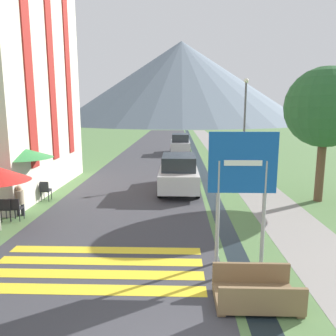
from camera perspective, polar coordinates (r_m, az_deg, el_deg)
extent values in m
plane|color=#517542|center=(24.32, 2.76, 0.70)|extent=(160.00, 160.00, 0.00)
cube|color=#38383D|center=(34.29, -1.71, 3.48)|extent=(6.40, 60.00, 0.01)
cube|color=gray|center=(34.46, 8.49, 3.41)|extent=(2.20, 60.00, 0.01)
cube|color=black|center=(34.26, 4.49, 3.45)|extent=(0.60, 60.00, 0.00)
cube|color=yellow|center=(8.06, -14.17, -19.84)|extent=(5.44, 0.44, 0.01)
cube|color=yellow|center=(8.65, -12.85, -17.58)|extent=(5.44, 0.44, 0.01)
cube|color=yellow|center=(9.26, -11.73, -15.60)|extent=(5.44, 0.44, 0.01)
cube|color=yellow|center=(9.88, -10.77, -13.86)|extent=(5.44, 0.44, 0.01)
cone|color=slate|center=(102.20, 2.33, 14.64)|extent=(73.50, 73.50, 23.93)
cube|color=maroon|center=(15.03, -23.30, 18.20)|extent=(0.06, 0.70, 9.45)
cube|color=maroon|center=(17.26, -19.77, 17.27)|extent=(0.06, 0.70, 9.45)
cube|color=maroon|center=(19.53, -17.08, 16.52)|extent=(0.06, 0.70, 9.45)
cylinder|color=#9E9EA3|center=(8.57, 8.64, -7.80)|extent=(0.10, 0.10, 2.74)
cylinder|color=#9E9EA3|center=(8.79, 16.33, -7.64)|extent=(0.10, 0.10, 2.74)
cube|color=#1451AD|center=(8.34, 12.91, 0.90)|extent=(1.71, 0.05, 1.54)
cube|color=white|center=(8.31, 12.95, 0.86)|extent=(0.94, 0.02, 0.14)
cube|color=brown|center=(7.56, 15.02, -20.89)|extent=(1.70, 1.10, 0.12)
cube|color=brown|center=(6.99, 16.14, -21.00)|extent=(1.70, 0.08, 0.45)
cube|color=brown|center=(7.86, 14.24, -17.22)|extent=(1.70, 0.08, 0.45)
cube|color=brown|center=(7.48, 8.78, -21.89)|extent=(0.16, 0.99, 0.08)
cube|color=brown|center=(7.81, 20.88, -20.99)|extent=(0.16, 0.99, 0.08)
cube|color=silver|center=(16.29, 1.85, -1.44)|extent=(1.85, 4.55, 0.84)
cube|color=#23282D|center=(15.93, 1.87, 1.07)|extent=(1.57, 2.50, 0.68)
cylinder|color=black|center=(17.78, -1.01, -1.83)|extent=(0.18, 0.60, 0.60)
cylinder|color=black|center=(17.78, 4.69, -1.86)|extent=(0.18, 0.60, 0.60)
cylinder|color=black|center=(15.04, -1.53, -4.07)|extent=(0.18, 0.60, 0.60)
cylinder|color=black|center=(15.04, 5.23, -4.11)|extent=(0.18, 0.60, 0.60)
cube|color=#B2B2B7|center=(30.06, 2.15, 3.91)|extent=(1.72, 4.20, 0.84)
cube|color=#23282D|center=(29.77, 2.16, 5.32)|extent=(1.46, 2.31, 0.68)
cylinder|color=black|center=(31.40, 0.63, 3.41)|extent=(0.18, 0.60, 0.60)
cylinder|color=black|center=(31.41, 3.62, 3.39)|extent=(0.18, 0.60, 0.60)
cylinder|color=black|center=(28.82, 0.53, 2.80)|extent=(0.18, 0.60, 0.60)
cylinder|color=black|center=(28.83, 3.79, 2.78)|extent=(0.18, 0.60, 0.60)
cube|color=#232328|center=(13.30, -26.11, -6.37)|extent=(0.40, 0.40, 0.04)
cube|color=#232328|center=(13.09, -26.54, -5.74)|extent=(0.40, 0.04, 0.40)
cylinder|color=#232328|center=(13.58, -26.34, -7.05)|extent=(0.03, 0.03, 0.45)
cylinder|color=#232328|center=(13.43, -25.05, -7.14)|extent=(0.03, 0.03, 0.45)
cylinder|color=#232328|center=(13.30, -27.02, -7.46)|extent=(0.03, 0.03, 0.45)
cylinder|color=#232328|center=(13.14, -25.71, -7.56)|extent=(0.03, 0.03, 0.45)
cube|color=#232328|center=(15.70, -20.51, -3.55)|extent=(0.40, 0.40, 0.04)
cube|color=#232328|center=(15.49, -20.81, -2.99)|extent=(0.40, 0.04, 0.40)
cylinder|color=#232328|center=(15.97, -20.80, -4.18)|extent=(0.03, 0.03, 0.45)
cylinder|color=#232328|center=(15.84, -19.66, -4.22)|extent=(0.03, 0.03, 0.45)
cylinder|color=#232328|center=(15.66, -21.27, -4.48)|extent=(0.03, 0.03, 0.45)
cylinder|color=#232328|center=(15.53, -20.12, -4.52)|extent=(0.03, 0.03, 0.45)
cube|color=#232328|center=(13.22, -24.86, -6.37)|extent=(0.40, 0.40, 0.04)
cube|color=#232328|center=(13.01, -25.28, -5.74)|extent=(0.40, 0.04, 0.40)
cylinder|color=#232328|center=(13.50, -25.12, -7.05)|extent=(0.03, 0.03, 0.45)
cylinder|color=#232328|center=(13.35, -23.81, -7.14)|extent=(0.03, 0.03, 0.45)
cylinder|color=#232328|center=(13.21, -25.78, -7.47)|extent=(0.03, 0.03, 0.45)
cylinder|color=#232328|center=(13.06, -24.45, -7.57)|extent=(0.03, 0.03, 0.45)
cube|color=#232328|center=(15.48, -20.48, -3.74)|extent=(0.40, 0.40, 0.04)
cube|color=#232328|center=(15.27, -20.78, -3.17)|extent=(0.40, 0.04, 0.40)
cylinder|color=#232328|center=(15.75, -20.78, -4.37)|extent=(0.03, 0.03, 0.45)
cylinder|color=#232328|center=(15.62, -19.62, -4.41)|extent=(0.03, 0.03, 0.45)
cylinder|color=#232328|center=(15.44, -21.25, -4.68)|extent=(0.03, 0.03, 0.45)
cylinder|color=#232328|center=(15.32, -20.08, -4.72)|extent=(0.03, 0.03, 0.45)
cylinder|color=#B7B2A8|center=(14.54, -23.61, -1.84)|extent=(0.06, 0.06, 2.37)
cone|color=#338442|center=(14.37, -23.91, 2.40)|extent=(2.31, 2.31, 0.40)
cylinder|color=#282833|center=(13.81, -24.65, -6.62)|extent=(0.14, 0.14, 0.46)
cylinder|color=#282833|center=(13.73, -23.97, -6.66)|extent=(0.14, 0.14, 0.46)
cylinder|color=gray|center=(13.64, -24.46, -4.66)|extent=(0.32, 0.32, 0.53)
sphere|color=tan|center=(13.56, -24.57, -3.18)|extent=(0.22, 0.22, 0.22)
cylinder|color=#515156|center=(20.14, 13.13, 6.39)|extent=(0.12, 0.12, 5.52)
sphere|color=silver|center=(20.17, 13.47, 14.57)|extent=(0.28, 0.28, 0.28)
cylinder|color=brown|center=(15.75, 24.96, -0.56)|extent=(0.36, 0.36, 2.65)
sphere|color=#285B2D|center=(15.52, 25.73, 9.52)|extent=(3.39, 3.39, 3.39)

